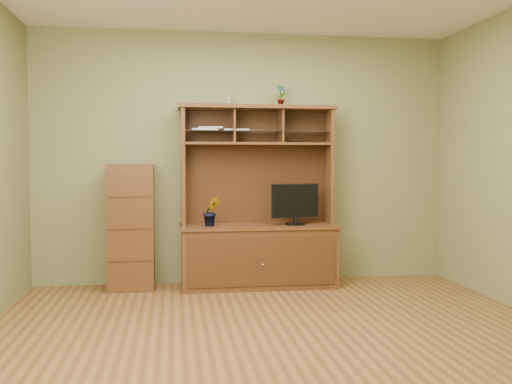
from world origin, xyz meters
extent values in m
cube|color=brown|center=(0.00, 0.00, -0.01)|extent=(4.50, 4.00, 0.02)
cube|color=olive|center=(0.00, 2.01, 1.35)|extent=(4.50, 0.02, 2.70)
cube|color=olive|center=(0.00, -2.01, 1.35)|extent=(4.50, 0.02, 2.70)
cube|color=#3F1F12|center=(0.11, 1.71, 0.31)|extent=(1.60, 0.55, 0.62)
cube|color=#3D2210|center=(0.11, 1.42, 0.31)|extent=(1.50, 0.01, 0.50)
sphere|color=silver|center=(0.11, 1.41, 0.28)|extent=(0.02, 0.02, 0.02)
cube|color=#3F1F12|center=(0.11, 1.71, 0.64)|extent=(1.64, 0.59, 0.03)
cube|color=#3F1F12|center=(-0.67, 1.80, 1.27)|extent=(0.04, 0.35, 1.25)
cube|color=#3F1F12|center=(0.89, 1.80, 1.27)|extent=(0.04, 0.35, 1.25)
cube|color=#3D2210|center=(0.11, 1.97, 1.27)|extent=(1.52, 0.02, 1.25)
cube|color=#3F1F12|center=(0.11, 1.80, 1.88)|extent=(1.66, 0.40, 0.04)
cube|color=#3F1F12|center=(0.11, 1.80, 1.50)|extent=(1.52, 0.32, 0.02)
cube|color=#3F1F12|center=(-0.15, 1.80, 1.69)|extent=(0.02, 0.31, 0.35)
cube|color=#3F1F12|center=(0.36, 1.80, 1.69)|extent=(0.02, 0.31, 0.35)
cube|color=silver|center=(0.11, 1.79, 1.63)|extent=(1.50, 0.27, 0.01)
cylinder|color=black|center=(0.49, 1.65, 0.66)|extent=(0.21, 0.21, 0.02)
cylinder|color=black|center=(0.49, 1.65, 0.70)|extent=(0.04, 0.04, 0.07)
cube|color=black|center=(0.49, 1.65, 0.90)|extent=(0.53, 0.21, 0.35)
imported|color=#2B5D20|center=(-0.39, 1.65, 0.80)|extent=(0.18, 0.15, 0.30)
imported|color=#2D6F26|center=(0.36, 1.80, 2.02)|extent=(0.15, 0.12, 0.25)
cylinder|color=silver|center=(-0.20, 1.80, 1.94)|extent=(0.05, 0.05, 0.09)
cylinder|color=#9D7B4E|center=(-0.20, 1.80, 2.07)|extent=(0.03, 0.03, 0.16)
cube|color=silver|center=(-0.45, 1.80, 1.64)|extent=(0.28, 0.21, 0.02)
cube|color=silver|center=(-0.38, 1.80, 1.66)|extent=(0.27, 0.22, 0.02)
cube|color=silver|center=(-0.12, 1.80, 1.64)|extent=(0.26, 0.21, 0.02)
cube|color=#3F1F12|center=(-1.21, 1.77, 0.64)|extent=(0.46, 0.41, 1.29)
cube|color=#3D2210|center=(-1.21, 1.56, 0.32)|extent=(0.42, 0.01, 0.02)
cube|color=#3D2210|center=(-1.21, 1.56, 0.64)|extent=(0.42, 0.01, 0.01)
cube|color=#3D2210|center=(-1.21, 1.56, 0.97)|extent=(0.42, 0.01, 0.01)
camera|label=1|loc=(-0.77, -4.18, 1.31)|focal=40.00mm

